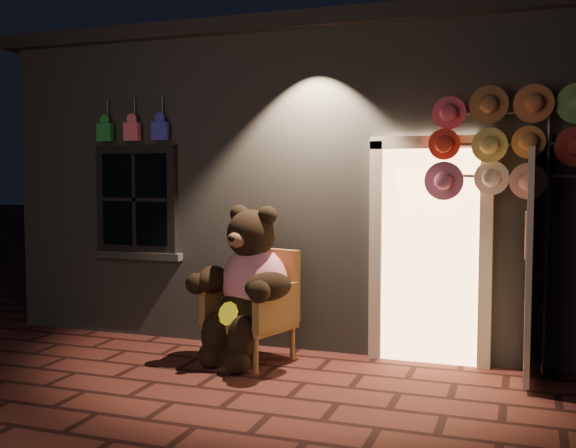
% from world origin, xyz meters
% --- Properties ---
extents(ground, '(60.00, 60.00, 0.00)m').
position_xyz_m(ground, '(0.00, 0.00, 0.00)').
color(ground, '#4E221E').
rests_on(ground, ground).
extents(shop_building, '(7.30, 5.95, 3.51)m').
position_xyz_m(shop_building, '(0.00, 3.99, 1.74)').
color(shop_building, slate).
rests_on(shop_building, ground).
extents(wicker_armchair, '(0.90, 0.86, 1.09)m').
position_xyz_m(wicker_armchair, '(-0.27, 0.99, 0.54)').
color(wicker_armchair, '#A26F3E').
rests_on(wicker_armchair, ground).
extents(teddy_bear, '(1.07, 0.98, 1.54)m').
position_xyz_m(teddy_bear, '(-0.30, 0.86, 0.75)').
color(teddy_bear, '#C81545').
rests_on(teddy_bear, ground).
extents(hat_rack, '(1.47, 0.22, 2.59)m').
position_xyz_m(hat_rack, '(2.03, 1.28, 2.10)').
color(hat_rack, '#59595E').
rests_on(hat_rack, ground).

